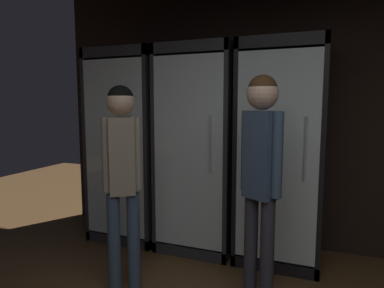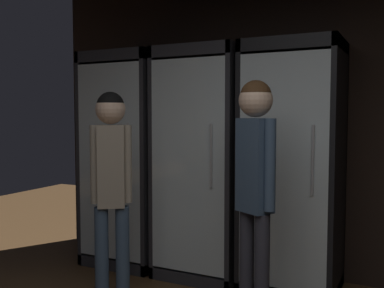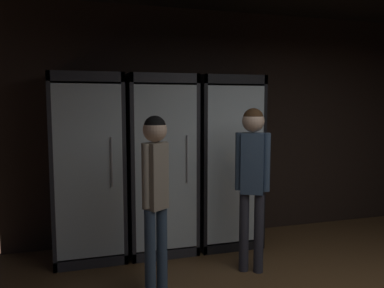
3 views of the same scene
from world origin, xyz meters
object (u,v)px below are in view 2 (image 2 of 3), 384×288
at_px(cooler_center, 294,169).
at_px(shopper_near, 255,173).
at_px(shopper_far, 111,175).
at_px(cooler_left, 206,165).
at_px(cooler_far_left, 132,161).

distance_m(cooler_center, shopper_near, 0.87).
height_order(cooler_center, shopper_near, cooler_center).
height_order(cooler_center, shopper_far, cooler_center).
relative_size(cooler_center, shopper_near, 1.22).
height_order(cooler_left, shopper_far, cooler_left).
height_order(cooler_far_left, cooler_center, same).
distance_m(shopper_near, shopper_far, 1.01).
bearing_deg(shopper_near, cooler_far_left, 150.32).
bearing_deg(cooler_left, cooler_far_left, 179.93).
height_order(shopper_near, shopper_far, shopper_near).
xyz_separation_m(shopper_near, shopper_far, (-0.99, -0.17, -0.05)).
bearing_deg(cooler_center, cooler_left, 179.97).
distance_m(cooler_far_left, shopper_far, 1.17).
relative_size(cooler_far_left, cooler_center, 1.00).
relative_size(cooler_far_left, cooler_left, 1.00).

